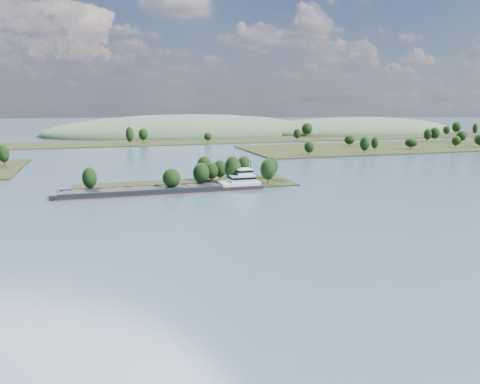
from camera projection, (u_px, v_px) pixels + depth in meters
name	position (u px, v px, depth m)	size (l,w,h in m)	color
ground	(219.00, 217.00, 157.64)	(1800.00, 1800.00, 0.00)	#354B5C
tree_island	(204.00, 177.00, 214.42)	(100.00, 32.19, 14.74)	black
right_bank	(434.00, 145.00, 392.35)	(320.00, 90.00, 15.10)	black
back_shoreline	(153.00, 142.00, 423.04)	(900.00, 60.00, 16.56)	black
hill_east	(357.00, 132.00, 560.10)	(260.00, 140.00, 36.00)	#41593D
hill_west	(187.00, 134.00, 531.34)	(320.00, 160.00, 44.00)	#41593D
cargo_barge	(176.00, 188.00, 199.98)	(88.49, 11.98, 11.95)	black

